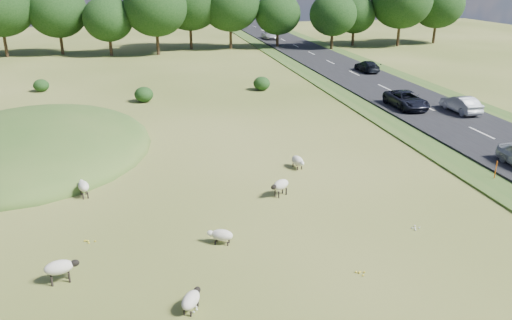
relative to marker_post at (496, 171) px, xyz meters
The scene contains 17 objects.
ground 25.00m from the marker_post, 128.19° to the left, with size 160.00×160.00×0.00m, color #43541A.
mound 29.83m from the marker_post, 157.02° to the left, with size 16.00×20.00×4.00m, color #33561E.
road 29.99m from the marker_post, 81.28° to the left, with size 8.00×150.00×0.25m, color black.
treeline 57.81m from the marker_post, 106.69° to the left, with size 96.28×14.66×11.70m.
shrubs 31.98m from the marker_post, 124.65° to the left, with size 23.71×8.37×1.42m.
marker_post is the anchor object (origin of this frame).
sheep_0 17.10m from the marker_post, 167.09° to the right, with size 1.24×0.88×0.69m.
sheep_1 20.18m from the marker_post, 155.89° to the right, with size 0.98×1.26×0.71m.
sheep_2 23.85m from the marker_post, 166.83° to the right, with size 1.38×0.80×0.96m.
sheep_3 11.50m from the marker_post, 158.09° to the left, with size 0.76×1.37×0.76m.
sheep_4 23.32m from the marker_post, behind, with size 0.80×1.28×0.89m.
sheep_5 12.80m from the marker_post, behind, with size 1.29×1.06×0.93m.
car_0 15.85m from the marker_post, 80.39° to the left, with size 2.36×5.11×1.42m, color black.
car_1 78.80m from the marker_post, 85.31° to the left, with size 1.83×4.51×1.31m, color black.
car_2 14.75m from the marker_post, 64.08° to the left, with size 1.48×4.23×1.39m, color #A4A7AB.
car_4 32.97m from the marker_post, 78.72° to the left, with size 1.80×4.42×1.28m, color black.
car_5 65.55m from the marker_post, 87.69° to the left, with size 2.25×4.87×1.35m, color silver.
Camera 1 is at (-3.88, -22.92, 11.36)m, focal length 35.00 mm.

